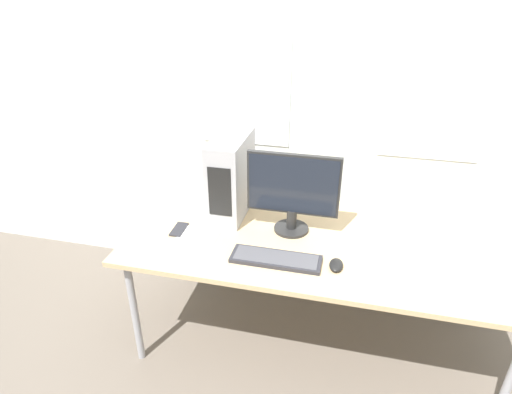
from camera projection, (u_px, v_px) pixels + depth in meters
name	position (u px, v px, depth m)	size (l,w,h in m)	color
wall_back	(337.00, 92.00, 2.50)	(8.00, 0.07, 2.70)	silver
desk	(318.00, 245.00, 2.30)	(2.02, 0.93, 0.71)	tan
pc_tower	(231.00, 176.00, 2.44)	(0.18, 0.42, 0.47)	#9E9EA3
monitor_main	(293.00, 191.00, 2.25)	(0.49, 0.19, 0.45)	black
keyboard	(276.00, 259.00, 2.10)	(0.45, 0.14, 0.02)	#28282D
mouse	(336.00, 265.00, 2.05)	(0.07, 0.11, 0.03)	black
cell_phone	(179.00, 229.00, 2.36)	(0.07, 0.14, 0.01)	#232328
paper_sheet_left	(194.00, 242.00, 2.26)	(0.21, 0.30, 0.00)	white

